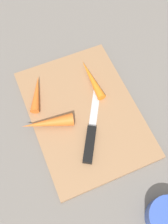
# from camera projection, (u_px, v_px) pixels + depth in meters

# --- Properties ---
(ground_plane) EXTENTS (1.40, 1.40, 0.00)m
(ground_plane) POSITION_uv_depth(u_px,v_px,m) (84.00, 114.00, 0.67)
(ground_plane) COLOR slate
(cutting_board) EXTENTS (0.36, 0.26, 0.01)m
(cutting_board) POSITION_uv_depth(u_px,v_px,m) (84.00, 113.00, 0.66)
(cutting_board) COLOR #99704C
(cutting_board) RESTS_ON ground_plane
(knife) EXTENTS (0.18, 0.12, 0.01)m
(knife) POSITION_uv_depth(u_px,v_px,m) (90.00, 139.00, 0.62)
(knife) COLOR #B7B7BC
(knife) RESTS_ON cutting_board
(carrot_longest) EXTENTS (0.12, 0.02, 0.02)m
(carrot_longest) POSITION_uv_depth(u_px,v_px,m) (92.00, 79.00, 0.69)
(carrot_longest) COLOR orange
(carrot_longest) RESTS_ON cutting_board
(carrot_shortest) EXTENTS (0.10, 0.06, 0.02)m
(carrot_shortest) POSITION_uv_depth(u_px,v_px,m) (37.00, 93.00, 0.67)
(carrot_shortest) COLOR orange
(carrot_shortest) RESTS_ON cutting_board
(carrot_medium) EXTENTS (0.06, 0.13, 0.03)m
(carrot_medium) POSITION_uv_depth(u_px,v_px,m) (47.00, 121.00, 0.63)
(carrot_medium) COLOR orange
(carrot_medium) RESTS_ON cutting_board
(small_bowl) EXTENTS (0.09, 0.09, 0.04)m
(small_bowl) POSITION_uv_depth(u_px,v_px,m) (168.00, 218.00, 0.54)
(small_bowl) COLOR #3351B2
(small_bowl) RESTS_ON ground_plane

